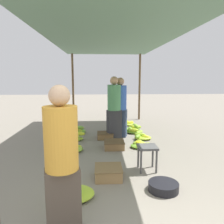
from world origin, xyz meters
name	(u,v)px	position (x,y,z in m)	size (l,w,h in m)	color
canopy_post_back_left	(73,88)	(-1.30, 6.85, 1.28)	(0.08, 0.08, 2.56)	brown
canopy_post_back_right	(140,87)	(1.30, 6.85, 1.28)	(0.08, 0.08, 2.56)	brown
canopy_tarp	(111,38)	(0.00, 3.58, 2.58)	(3.00, 6.95, 0.04)	#567A60
vendor_foreground	(62,161)	(-0.66, 0.43, 0.83)	(0.41, 0.41, 1.59)	#4C4238
stool	(147,151)	(0.57, 2.01, 0.36)	(0.34, 0.34, 0.45)	#4C4C4C
basin_black	(163,187)	(0.66, 1.27, 0.06)	(0.45, 0.45, 0.13)	black
banana_pile_left_0	(70,191)	(-0.70, 1.19, 0.08)	(0.59, 0.53, 0.22)	#AAC82E
banana_pile_left_1	(70,149)	(-0.95, 3.09, 0.06)	(0.60, 0.55, 0.13)	#95C031
banana_pile_left_2	(75,137)	(-0.95, 3.96, 0.10)	(0.48, 0.46, 0.23)	#BDD02A
banana_pile_left_3	(78,130)	(-0.93, 4.79, 0.09)	(0.53, 0.38, 0.22)	#A1C52F
banana_pile_right_0	(127,123)	(0.67, 5.78, 0.07)	(0.55, 0.54, 0.20)	#81B835
banana_pile_right_1	(140,145)	(0.69, 3.28, 0.07)	(0.53, 0.42, 0.17)	yellow
banana_pile_right_2	(133,130)	(0.73, 4.68, 0.10)	(0.63, 0.49, 0.28)	#BED02A
banana_pile_right_3	(142,137)	(0.86, 3.99, 0.07)	(0.49, 0.49, 0.18)	#8DBD33
crate_near	(105,135)	(-0.13, 4.14, 0.08)	(0.44, 0.44, 0.16)	brown
crate_mid	(114,145)	(0.06, 3.27, 0.09)	(0.47, 0.47, 0.18)	brown
crate_far	(108,172)	(-0.14, 1.73, 0.10)	(0.45, 0.45, 0.19)	#9E7A4C
shopper_walking_mid	(114,107)	(0.12, 4.15, 0.88)	(0.46, 0.46, 1.69)	#2D2D33
shopper_walking_far	(120,106)	(0.30, 4.32, 0.86)	(0.45, 0.45, 1.66)	#384766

